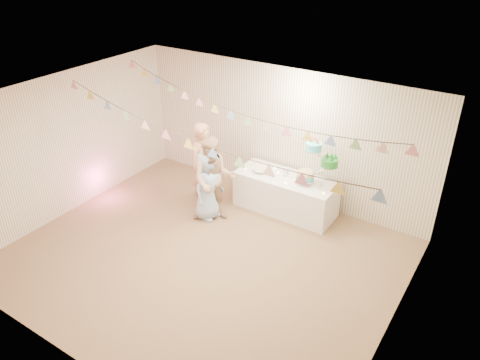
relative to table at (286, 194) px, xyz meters
The scene contains 25 objects.
floor 2.10m from the table, 101.72° to the right, with size 6.00×6.00×0.00m, color brown.
ceiling 3.06m from the table, 101.72° to the right, with size 6.00×6.00×0.00m, color white.
back_wall 1.14m from the table, 131.76° to the left, with size 6.00×6.00×0.00m, color white.
front_wall 4.65m from the table, 95.31° to the right, with size 6.00×6.00×0.00m, color white.
left_wall 4.09m from the table, 149.33° to the right, with size 5.00×5.00×0.00m, color white.
right_wall 3.42m from the table, 38.19° to the right, with size 5.00×5.00×0.00m, color white.
table is the anchor object (origin of this frame).
cake_stand 0.98m from the table, ahead, with size 0.74×0.44×0.83m, color silver, non-canonical shape.
cake_bottom 0.63m from the table, ahead, with size 0.31×0.31×0.15m, color #2BB7CB, non-canonical shape.
cake_middle 1.06m from the table, 10.86° to the left, with size 0.27×0.27×0.22m, color #1A7A24, non-canonical shape.
cake_top_tier 1.13m from the table, ahead, with size 0.25×0.25×0.19m, color #4FDFF9, non-canonical shape.
platter 0.65m from the table, behind, with size 0.32×0.32×0.02m, color white.
posy 0.48m from the table, 125.22° to the left, with size 0.14×0.14×0.16m, color white, non-canonical shape.
person_adult_a 1.60m from the table, 154.88° to the right, with size 0.61×0.40×1.68m, color tan.
person_adult_b 1.43m from the table, 135.21° to the right, with size 0.79×0.61×1.62m, color tan.
person_child 1.49m from the table, 137.92° to the right, with size 0.66×0.43×1.34m, color #9DB9DE.
bunting_back 2.24m from the table, 114.38° to the right, with size 5.60×1.10×0.40m, color pink, non-canonical shape.
bunting_front 3.00m from the table, 100.69° to the right, with size 5.60×0.90×0.36m, color #72A5E5, non-canonical shape.
tealight_0 0.89m from the table, 169.38° to the right, with size 0.04×0.04×0.03m, color #FFD88C.
tealight_1 0.54m from the table, 152.78° to the left, with size 0.04×0.04×0.03m, color #FFD88C.
tealight_2 0.44m from the table, 65.56° to the right, with size 0.04×0.04×0.03m, color #FFD88C.
tealight_3 0.55m from the table, 32.15° to the left, with size 0.04×0.04×0.03m, color #FFD88C.
tealight_4 0.92m from the table, 12.38° to the right, with size 0.04×0.04×0.03m, color #FFD88C.
tealight_5 0.98m from the table, ahead, with size 0.04×0.04×0.03m, color #FFD88C.
tealight_6 0.43m from the table, 162.38° to the left, with size 0.04×0.04×0.03m, color #FFD88C.
Camera 1 is at (3.83, -4.77, 4.80)m, focal length 35.00 mm.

